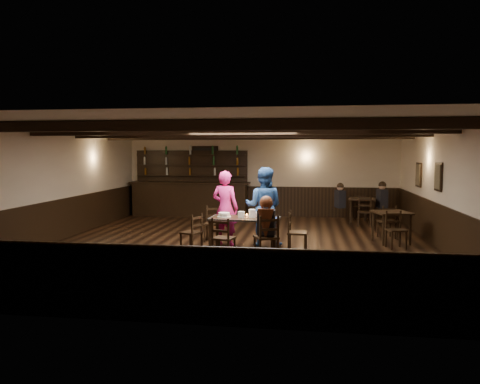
# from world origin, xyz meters

# --- Properties ---
(ground) EXTENTS (10.00, 10.00, 0.00)m
(ground) POSITION_xyz_m (0.00, 0.00, 0.00)
(ground) COLOR black
(ground) RESTS_ON ground
(room_shell) EXTENTS (9.02, 10.02, 2.71)m
(room_shell) POSITION_xyz_m (0.01, 0.04, 1.75)
(room_shell) COLOR beige
(room_shell) RESTS_ON ground
(dining_table) EXTENTS (1.53, 0.82, 0.75)m
(dining_table) POSITION_xyz_m (0.22, -0.67, 0.66)
(dining_table) COLOR black
(dining_table) RESTS_ON ground
(chair_near_left) EXTENTS (0.48, 0.47, 0.86)m
(chair_near_left) POSITION_xyz_m (-0.13, -1.49, 0.50)
(chair_near_left) COLOR black
(chair_near_left) RESTS_ON ground
(chair_near_right) EXTENTS (0.56, 0.55, 0.92)m
(chair_near_right) POSITION_xyz_m (0.78, -1.42, 0.54)
(chair_near_right) COLOR black
(chair_near_right) RESTS_ON ground
(chair_end_left) EXTENTS (0.49, 0.50, 0.83)m
(chair_end_left) POSITION_xyz_m (-0.88, -0.81, 0.48)
(chair_end_left) COLOR black
(chair_end_left) RESTS_ON ground
(chair_end_right) EXTENTS (0.43, 0.45, 0.91)m
(chair_end_right) POSITION_xyz_m (1.27, -0.70, 0.53)
(chair_end_right) COLOR black
(chair_end_right) RESTS_ON ground
(chair_far_pushed) EXTENTS (0.41, 0.39, 0.85)m
(chair_far_pushed) POSITION_xyz_m (-0.72, 0.50, 0.50)
(chair_far_pushed) COLOR black
(chair_far_pushed) RESTS_ON ground
(woman_pink) EXTENTS (0.71, 0.55, 1.73)m
(woman_pink) POSITION_xyz_m (-0.33, -0.02, 0.86)
(woman_pink) COLOR #EB2B99
(woman_pink) RESTS_ON ground
(man_blue) EXTENTS (0.95, 0.78, 1.81)m
(man_blue) POSITION_xyz_m (0.56, 0.05, 0.91)
(man_blue) COLOR navy
(man_blue) RESTS_ON ground
(seated_person) EXTENTS (0.35, 0.53, 0.86)m
(seated_person) POSITION_xyz_m (0.74, -1.37, 0.85)
(seated_person) COLOR black
(seated_person) RESTS_ON ground
(cake) EXTENTS (0.31, 0.31, 0.10)m
(cake) POSITION_xyz_m (-0.24, -0.64, 0.79)
(cake) COLOR white
(cake) RESTS_ON dining_table
(plate_stack_a) EXTENTS (0.15, 0.15, 0.14)m
(plate_stack_a) POSITION_xyz_m (0.15, -0.72, 0.82)
(plate_stack_a) COLOR white
(plate_stack_a) RESTS_ON dining_table
(plate_stack_b) EXTENTS (0.15, 0.15, 0.18)m
(plate_stack_b) POSITION_xyz_m (0.38, -0.64, 0.84)
(plate_stack_b) COLOR white
(plate_stack_b) RESTS_ON dining_table
(tea_light) EXTENTS (0.06, 0.06, 0.06)m
(tea_light) POSITION_xyz_m (0.25, -0.54, 0.78)
(tea_light) COLOR #A5A8AD
(tea_light) RESTS_ON dining_table
(salt_shaker) EXTENTS (0.03, 0.03, 0.08)m
(salt_shaker) POSITION_xyz_m (0.54, -0.80, 0.79)
(salt_shaker) COLOR silver
(salt_shaker) RESTS_ON dining_table
(pepper_shaker) EXTENTS (0.03, 0.03, 0.08)m
(pepper_shaker) POSITION_xyz_m (0.61, -0.72, 0.79)
(pepper_shaker) COLOR #A5A8AD
(pepper_shaker) RESTS_ON dining_table
(drink_glass) EXTENTS (0.08, 0.08, 0.13)m
(drink_glass) POSITION_xyz_m (0.49, -0.55, 0.82)
(drink_glass) COLOR silver
(drink_glass) RESTS_ON dining_table
(menu_red) EXTENTS (0.36, 0.29, 0.00)m
(menu_red) POSITION_xyz_m (0.75, -0.84, 0.75)
(menu_red) COLOR maroon
(menu_red) RESTS_ON dining_table
(menu_blue) EXTENTS (0.36, 0.27, 0.00)m
(menu_blue) POSITION_xyz_m (0.78, -0.61, 0.75)
(menu_blue) COLOR #0F204B
(menu_blue) RESTS_ON dining_table
(bar_counter) EXTENTS (4.03, 0.70, 2.20)m
(bar_counter) POSITION_xyz_m (-2.36, 4.72, 0.73)
(bar_counter) COLOR black
(bar_counter) RESTS_ON ground
(back_table_a) EXTENTS (0.95, 0.95, 0.75)m
(back_table_a) POSITION_xyz_m (3.53, 0.82, 0.65)
(back_table_a) COLOR black
(back_table_a) RESTS_ON ground
(back_table_b) EXTENTS (0.90, 0.90, 0.75)m
(back_table_b) POSITION_xyz_m (3.20, 3.91, 0.65)
(back_table_b) COLOR black
(back_table_b) RESTS_ON ground
(bg_patron_left) EXTENTS (0.33, 0.42, 0.76)m
(bg_patron_left) POSITION_xyz_m (2.53, 3.79, 0.84)
(bg_patron_left) COLOR black
(bg_patron_left) RESTS_ON ground
(bg_patron_right) EXTENTS (0.32, 0.43, 0.80)m
(bg_patron_right) POSITION_xyz_m (3.77, 3.91, 0.87)
(bg_patron_right) COLOR black
(bg_patron_right) RESTS_ON ground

